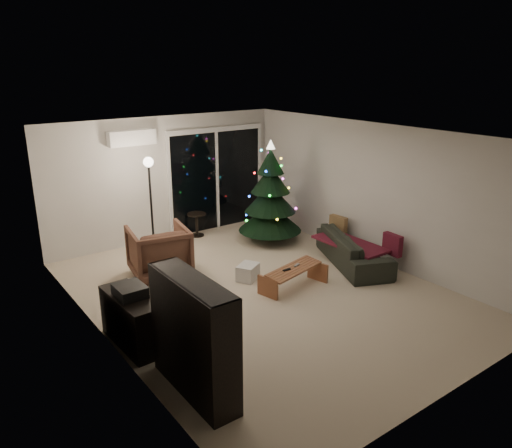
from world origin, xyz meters
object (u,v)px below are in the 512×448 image
(media_cabinet, at_px, (132,320))
(armchair, at_px, (159,252))
(bookshelf, at_px, (180,342))
(sofa, at_px, (354,249))
(christmas_tree, at_px, (270,192))
(coffee_table, at_px, (294,278))

(media_cabinet, bearing_deg, armchair, 52.89)
(bookshelf, height_order, armchair, bookshelf)
(bookshelf, bearing_deg, sofa, 24.56)
(media_cabinet, xyz_separation_m, christmas_tree, (3.83, 2.05, 0.69))
(bookshelf, xyz_separation_m, media_cabinet, (0.00, 1.32, -0.33))
(christmas_tree, bearing_deg, coffee_table, -118.11)
(media_cabinet, height_order, armchair, armchair)
(media_cabinet, relative_size, christmas_tree, 0.53)
(bookshelf, distance_m, sofa, 4.58)
(media_cabinet, bearing_deg, sofa, 0.32)
(armchair, height_order, christmas_tree, christmas_tree)
(armchair, distance_m, sofa, 3.45)
(bookshelf, relative_size, armchair, 1.40)
(sofa, relative_size, christmas_tree, 0.93)
(bookshelf, xyz_separation_m, christmas_tree, (3.83, 3.37, 0.36))
(sofa, bearing_deg, bookshelf, 133.63)
(sofa, distance_m, coffee_table, 1.55)
(armchair, distance_m, christmas_tree, 2.67)
(bookshelf, xyz_separation_m, armchair, (1.24, 3.11, -0.24))
(media_cabinet, relative_size, coffee_table, 0.98)
(bookshelf, distance_m, coffee_table, 3.12)
(bookshelf, height_order, christmas_tree, christmas_tree)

